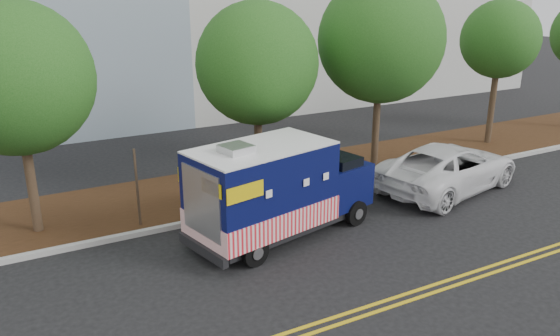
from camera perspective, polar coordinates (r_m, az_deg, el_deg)
ground at (r=15.63m, az=-0.78°, el=-6.46°), size 120.00×120.00×0.00m
curb at (r=16.75m, az=-2.99°, el=-4.42°), size 120.00×0.18×0.15m
mulch_strip at (r=18.54m, az=-5.76°, el=-2.16°), size 120.00×4.00×0.15m
centerline_near at (r=12.34m, az=9.06°, el=-14.12°), size 120.00×0.10×0.01m
centerline_far at (r=12.17m, az=9.79°, el=-14.66°), size 120.00×0.10×0.01m
tree_a at (r=15.53m, az=-25.94°, el=8.41°), size 3.97×3.97×6.36m
tree_b at (r=17.37m, az=-2.40°, el=10.84°), size 3.87×3.87×6.22m
tree_c at (r=19.83m, az=10.50°, el=13.02°), size 4.42×4.42×7.01m
tree_d at (r=24.52m, az=22.02°, el=12.34°), size 3.17×3.17×6.10m
sign_post at (r=15.70m, az=-14.68°, el=-2.24°), size 0.06×0.06×2.40m
food_truck at (r=14.72m, az=-0.47°, el=-2.58°), size 5.76×3.13×2.88m
white_car at (r=19.22m, az=17.18°, el=0.08°), size 6.08×3.78×1.57m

